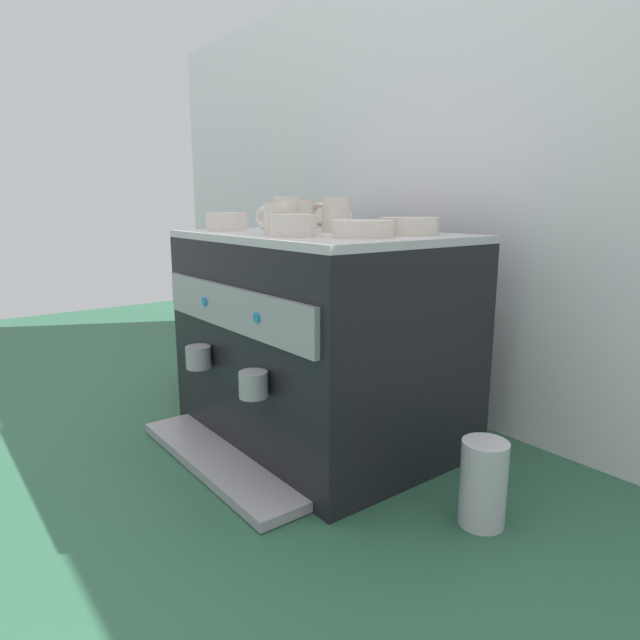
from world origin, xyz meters
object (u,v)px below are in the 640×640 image
espresso_machine (319,338)px  ceramic_cup_0 (328,216)px  ceramic_cup_3 (299,216)px  ceramic_bowl_2 (293,226)px  ceramic_cup_1 (286,212)px  milk_pitcher (483,483)px  ceramic_cup_4 (334,215)px  coffee_grinder (214,321)px  ceramic_cup_2 (277,218)px  ceramic_bowl_0 (363,229)px  ceramic_bowl_3 (227,222)px  ceramic_bowl_1 (409,227)px

espresso_machine → ceramic_cup_0: size_ratio=7.10×
ceramic_cup_3 → ceramic_bowl_2: 0.19m
ceramic_cup_1 → milk_pitcher: (0.70, -0.07, -0.45)m
ceramic_cup_0 → ceramic_bowl_2: 0.35m
espresso_machine → milk_pitcher: bearing=-0.4°
ceramic_cup_0 → ceramic_cup_4: 0.18m
ceramic_cup_0 → coffee_grinder: ceramic_cup_0 is taller
ceramic_cup_4 → ceramic_cup_2: bearing=-94.5°
ceramic_cup_1 → coffee_grinder: 0.45m
ceramic_bowl_0 → coffee_grinder: ceramic_bowl_0 is taller
milk_pitcher → ceramic_cup_1: bearing=174.1°
espresso_machine → ceramic_cup_1: ceramic_cup_1 is taller
ceramic_bowl_3 → milk_pitcher: ceramic_bowl_3 is taller
ceramic_cup_4 → ceramic_bowl_3: ceramic_cup_4 is taller
ceramic_cup_2 → ceramic_cup_0: bearing=118.9°
milk_pitcher → espresso_machine: bearing=179.6°
ceramic_cup_0 → ceramic_bowl_3: bearing=-106.0°
ceramic_cup_1 → ceramic_bowl_3: ceramic_cup_1 is taller
ceramic_cup_2 → milk_pitcher: ceramic_cup_2 is taller
ceramic_cup_0 → ceramic_cup_3: bearing=-61.5°
ceramic_bowl_2 → milk_pitcher: bearing=17.6°
ceramic_cup_1 → ceramic_bowl_2: 0.37m
ceramic_bowl_1 → ceramic_bowl_3: (-0.40, -0.21, 0.00)m
ceramic_cup_4 → ceramic_bowl_1: bearing=18.0°
espresso_machine → ceramic_cup_2: bearing=-94.3°
ceramic_bowl_0 → ceramic_cup_2: bearing=-160.9°
milk_pitcher → ceramic_cup_3: bearing=-179.2°
espresso_machine → coffee_grinder: bearing=-179.5°
ceramic_cup_1 → ceramic_cup_2: bearing=-38.2°
ceramic_cup_3 → ceramic_bowl_0: ceramic_cup_3 is taller
ceramic_cup_2 → ceramic_bowl_0: ceramic_cup_2 is taller
ceramic_bowl_2 → milk_pitcher: size_ratio=0.62×
ceramic_cup_3 → ceramic_bowl_0: bearing=-5.9°
ceramic_cup_1 → ceramic_bowl_2: (0.31, -0.20, -0.02)m
ceramic_cup_0 → ceramic_bowl_1: bearing=-7.1°
ceramic_bowl_0 → milk_pitcher: bearing=6.7°
milk_pitcher → ceramic_cup_0: bearing=167.0°
ceramic_bowl_1 → milk_pitcher: ceramic_bowl_1 is taller
ceramic_bowl_3 → coffee_grinder: size_ratio=0.25×
espresso_machine → milk_pitcher: (0.47, -0.00, -0.16)m
ceramic_cup_4 → ceramic_bowl_1: ceramic_cup_4 is taller
ceramic_cup_2 → ceramic_bowl_0: (0.20, 0.07, -0.02)m
ceramic_cup_3 → ceramic_bowl_1: size_ratio=0.85×
ceramic_bowl_3 → milk_pitcher: (0.69, 0.11, -0.43)m
ceramic_cup_2 → ceramic_bowl_1: (0.19, 0.20, -0.02)m
ceramic_cup_3 → ceramic_bowl_0: (0.25, -0.03, -0.02)m
ceramic_cup_2 → coffee_grinder: size_ratio=0.26×
ceramic_bowl_2 → ceramic_bowl_3: ceramic_bowl_2 is taller
ceramic_cup_1 → coffee_grinder: ceramic_cup_1 is taller
ceramic_cup_0 → ceramic_cup_4: size_ratio=0.87×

